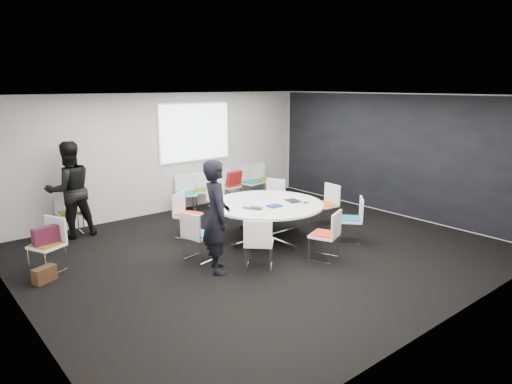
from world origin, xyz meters
TOP-DOWN VIEW (x-y plane):
  - room_shell at (0.09, 0.00)m, footprint 8.08×7.08m
  - conference_table at (0.49, 0.42)m, footprint 2.21×2.21m
  - projection_screen at (0.80, 3.46)m, footprint 1.90×0.03m
  - chair_ring_a at (2.09, 0.32)m, footprint 0.48×0.50m
  - chair_ring_b at (1.54, 1.44)m, footprint 0.60×0.61m
  - chair_ring_c at (0.53, 2.09)m, footprint 0.51×0.50m
  - chair_ring_d at (-0.64, 1.53)m, footprint 0.62×0.61m
  - chair_ring_e at (-1.15, 0.32)m, footprint 0.54×0.55m
  - chair_ring_f at (-0.59, -0.63)m, footprint 0.64×0.64m
  - chair_ring_g at (0.55, -1.06)m, footprint 0.60×0.59m
  - chair_ring_h at (1.63, -0.73)m, footprint 0.64×0.64m
  - chair_back_a at (0.29, 3.13)m, footprint 0.59×0.59m
  - chair_back_b at (0.76, 3.16)m, footprint 0.59×0.58m
  - chair_back_c at (1.56, 3.15)m, footprint 0.49×0.48m
  - chair_back_d at (2.26, 3.12)m, footprint 0.53×0.52m
  - chair_back_e at (2.71, 3.17)m, footprint 0.46×0.45m
  - chair_spare_left at (-3.31, 1.46)m, footprint 0.60×0.61m
  - chair_person_back at (-2.42, 3.17)m, footprint 0.49×0.47m
  - person_main at (-1.17, -0.27)m, footprint 0.68×0.80m
  - person_back at (-2.42, 3.00)m, footprint 0.95×0.75m
  - laptop at (0.07, 0.30)m, footprint 0.39×0.44m
  - laptop_lid at (-0.07, 0.45)m, footprint 0.10×0.29m
  - notebook_black at (0.98, 0.20)m, footprint 0.29×0.35m
  - tablet_folio at (0.43, 0.13)m, footprint 0.28×0.23m
  - papers_right at (1.10, 0.61)m, footprint 0.33×0.25m
  - papers_front at (1.20, 0.42)m, footprint 0.31×0.22m
  - cup at (0.61, 0.86)m, footprint 0.08×0.08m
  - phone at (1.09, -0.04)m, footprint 0.15×0.08m
  - maroon_bag at (-3.33, 1.45)m, footprint 0.42×0.20m
  - brown_bag at (-3.49, 1.07)m, footprint 0.39×0.29m
  - red_jacket at (1.57, 2.92)m, footprint 0.45×0.21m

SIDE VIEW (x-z plane):
  - brown_bag at x=-3.49m, z-range 0.00..0.24m
  - chair_ring_a at x=2.09m, z-range -0.16..0.72m
  - chair_ring_b at x=1.54m, z-range -0.16..0.72m
  - chair_ring_c at x=0.53m, z-range -0.16..0.72m
  - chair_ring_d at x=-0.64m, z-range -0.16..0.72m
  - chair_ring_e at x=-1.15m, z-range -0.16..0.72m
  - chair_ring_f at x=-0.59m, z-range -0.16..0.72m
  - chair_ring_g at x=0.55m, z-range -0.16..0.72m
  - chair_ring_h at x=1.63m, z-range -0.16..0.72m
  - chair_back_a at x=0.29m, z-range -0.16..0.72m
  - chair_back_b at x=0.76m, z-range -0.16..0.72m
  - chair_back_c at x=1.56m, z-range -0.16..0.72m
  - chair_back_d at x=2.26m, z-range -0.16..0.72m
  - chair_back_e at x=2.71m, z-range -0.16..0.72m
  - chair_spare_left at x=-3.31m, z-range -0.16..0.72m
  - chair_person_back at x=-2.42m, z-range -0.16..0.72m
  - conference_table at x=0.49m, z-range 0.17..0.90m
  - maroon_bag at x=-3.33m, z-range 0.48..0.76m
  - red_jacket at x=1.57m, z-range 0.52..0.88m
  - papers_right at x=1.10m, z-range 0.73..0.73m
  - papers_front at x=1.20m, z-range 0.73..0.73m
  - phone at x=1.09m, z-range 0.73..0.74m
  - notebook_black at x=0.98m, z-range 0.73..0.75m
  - tablet_folio at x=0.43m, z-range 0.73..0.76m
  - laptop at x=0.07m, z-range 0.73..0.76m
  - cup at x=0.61m, z-range 0.73..0.82m
  - laptop_lid at x=-0.07m, z-range 0.75..0.97m
  - person_main at x=-1.17m, z-range 0.00..1.85m
  - person_back at x=-2.42m, z-range 0.00..1.92m
  - room_shell at x=0.09m, z-range -0.04..2.84m
  - projection_screen at x=0.80m, z-range 1.17..2.53m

